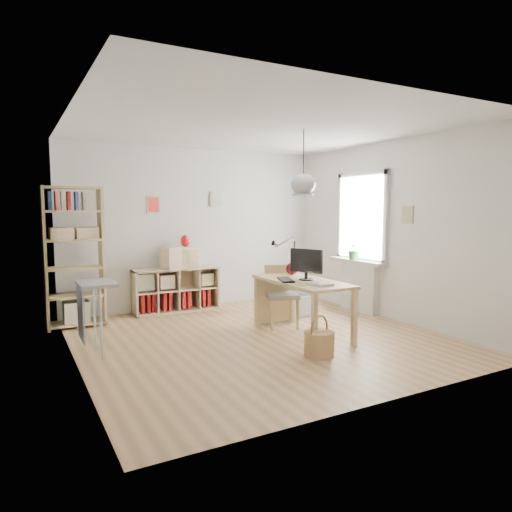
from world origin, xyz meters
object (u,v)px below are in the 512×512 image
desk (302,287)px  monitor (306,263)px  storage_chest (289,302)px  drawer_chest (179,257)px  tall_bookshelf (73,251)px  chair (281,292)px  cube_shelf (174,293)px

desk → monitor: (0.04, -0.03, 0.32)m
storage_chest → drawer_chest: drawer_chest is taller
tall_bookshelf → drawer_chest: tall_bookshelf is taller
desk → drawer_chest: size_ratio=2.52×
tall_bookshelf → monitor: size_ratio=4.44×
chair → drawer_chest: size_ratio=1.47×
desk → storage_chest: 1.23m
chair → cube_shelf: bearing=140.6°
storage_chest → desk: bearing=-127.9°
monitor → desk: bearing=125.5°
desk → chair: bearing=88.2°
tall_bookshelf → drawer_chest: (1.65, 0.24, -0.20)m
desk → drawer_chest: drawer_chest is taller
cube_shelf → storage_chest: size_ratio=1.68×
tall_bookshelf → chair: 3.01m
tall_bookshelf → chair: bearing=-28.1°
chair → monitor: 0.76m
storage_chest → drawer_chest: bearing=127.6°
tall_bookshelf → chair: (2.60, -1.39, -0.59)m
cube_shelf → monitor: size_ratio=3.11×
chair → storage_chest: (0.46, 0.49, -0.28)m
storage_chest → monitor: 1.39m
monitor → cube_shelf: bearing=91.9°
desk → chair: (0.02, 0.56, -0.16)m
cube_shelf → drawer_chest: size_ratio=2.35×
cube_shelf → tall_bookshelf: tall_bookshelf is taller
monitor → drawer_chest: bearing=90.5°
chair → monitor: monitor is taller
tall_bookshelf → storage_chest: (3.06, -0.90, -0.87)m
cube_shelf → tall_bookshelf: bearing=-169.8°
drawer_chest → cube_shelf: bearing=136.5°
drawer_chest → monitor: bearing=-84.1°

